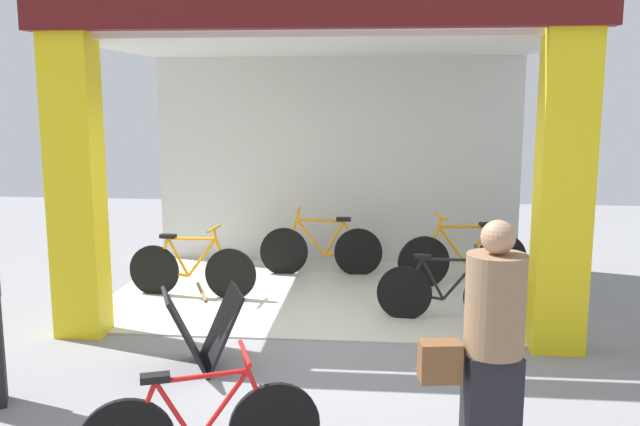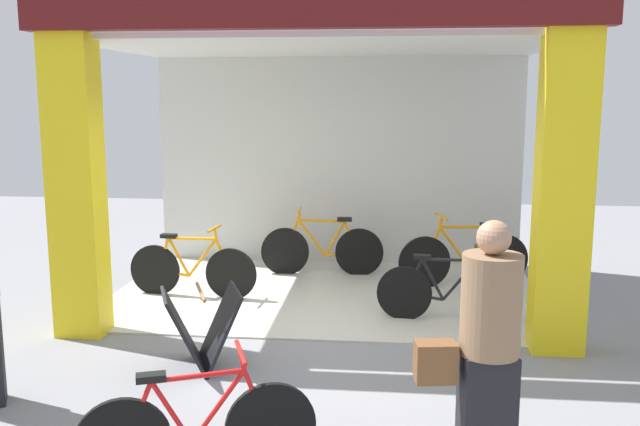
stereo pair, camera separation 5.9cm
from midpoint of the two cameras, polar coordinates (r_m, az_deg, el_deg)
ground_plane at (r=6.98m, az=-0.48°, el=-10.51°), size 18.33×18.33×0.00m
shop_facade at (r=8.21m, az=0.79°, el=6.85°), size 5.36×3.67×3.78m
bicycle_inside_0 at (r=8.47m, az=-10.28°, el=-4.57°), size 1.58×0.44×0.87m
bicycle_inside_1 at (r=7.55m, az=10.63°, el=-6.46°), size 1.51×0.42×0.83m
bicycle_inside_2 at (r=8.98m, az=11.98°, el=-3.66°), size 1.66×0.53×0.93m
bicycle_inside_3 at (r=9.34m, az=0.39°, el=-3.00°), size 1.65×0.45×0.91m
sandwich_board_sign at (r=6.32m, az=-9.44°, el=-9.41°), size 0.84×0.79×0.72m
pedestrian_1 at (r=4.41m, az=13.89°, el=-11.01°), size 0.66×0.41×1.68m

